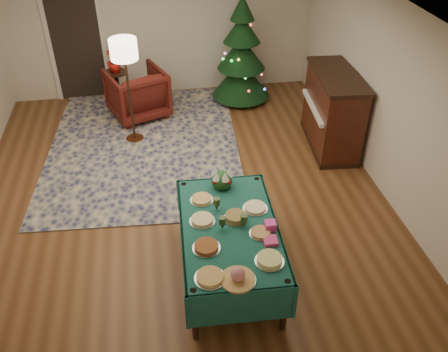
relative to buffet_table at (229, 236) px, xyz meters
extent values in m
plane|color=#593319|center=(-0.44, 1.74, -0.61)|extent=(7.00, 7.00, 0.00)
plane|color=white|center=(-0.44, 1.74, 2.09)|extent=(7.00, 7.00, 0.00)
plane|color=beige|center=(-0.44, 5.24, 0.74)|extent=(6.00, 0.00, 6.00)
plane|color=beige|center=(-0.44, -1.76, 0.74)|extent=(6.00, 0.00, 6.00)
plane|color=beige|center=(2.56, 1.74, 0.74)|extent=(0.00, 7.00, 7.00)
cube|color=black|center=(-2.04, 5.23, 0.41)|extent=(0.92, 0.02, 2.04)
cube|color=silver|center=(-2.54, 5.22, 0.44)|extent=(0.08, 0.04, 2.14)
cube|color=silver|center=(-1.54, 5.22, 0.44)|extent=(0.08, 0.04, 2.14)
cube|color=#131A47|center=(-0.93, 3.14, -0.60)|extent=(3.50, 4.42, 0.02)
cylinder|color=black|center=(-0.51, -0.85, -0.23)|extent=(0.07, 0.07, 0.76)
cylinder|color=black|center=(-0.43, 0.90, -0.23)|extent=(0.07, 0.07, 0.76)
cylinder|color=black|center=(0.43, -0.90, -0.23)|extent=(0.07, 0.07, 0.76)
cylinder|color=black|center=(0.51, 0.85, -0.23)|extent=(0.07, 0.07, 0.76)
cube|color=#17514B|center=(0.00, 0.00, 0.13)|extent=(1.19, 1.96, 0.04)
cube|color=#17514B|center=(0.04, 0.95, -0.09)|extent=(1.14, 0.08, 0.47)
cube|color=#17514B|center=(-0.04, -0.95, -0.09)|extent=(1.14, 0.08, 0.47)
cube|color=#17514B|center=(0.54, -0.02, -0.09)|extent=(0.12, 1.94, 0.47)
cube|color=#17514B|center=(-0.54, 0.02, -0.09)|extent=(0.12, 1.94, 0.47)
cylinder|color=silver|center=(-0.33, -0.73, 0.16)|extent=(0.32, 0.32, 0.01)
cylinder|color=tan|center=(-0.33, -0.73, 0.18)|extent=(0.27, 0.27, 0.04)
cylinder|color=silver|center=(-0.06, -0.80, 0.16)|extent=(0.37, 0.37, 0.01)
sphere|color=#CC727A|center=(-0.06, -0.80, 0.24)|extent=(0.15, 0.15, 0.15)
cylinder|color=silver|center=(0.32, -0.61, 0.16)|extent=(0.31, 0.31, 0.01)
cylinder|color=#D8D172|center=(0.32, -0.61, 0.19)|extent=(0.27, 0.27, 0.05)
cylinder|color=silver|center=(-0.31, -0.30, 0.16)|extent=(0.31, 0.31, 0.01)
cylinder|color=brown|center=(-0.31, -0.30, 0.18)|extent=(0.26, 0.26, 0.04)
cylinder|color=silver|center=(0.32, -0.18, 0.16)|extent=(0.26, 0.26, 0.01)
cylinder|color=#B2844C|center=(0.32, -0.18, 0.18)|extent=(0.22, 0.22, 0.03)
cylinder|color=silver|center=(-0.29, 0.14, 0.16)|extent=(0.30, 0.30, 0.01)
cylinder|color=#D8BF7F|center=(-0.29, 0.14, 0.18)|extent=(0.25, 0.25, 0.04)
cylinder|color=silver|center=(0.09, 0.11, 0.16)|extent=(0.28, 0.28, 0.01)
cylinder|color=maroon|center=(0.09, 0.11, 0.19)|extent=(0.24, 0.24, 0.06)
cylinder|color=silver|center=(0.36, 0.26, 0.16)|extent=(0.30, 0.30, 0.01)
cylinder|color=#F2EACC|center=(0.36, 0.26, 0.18)|extent=(0.26, 0.26, 0.03)
cylinder|color=silver|center=(-0.25, 0.53, 0.16)|extent=(0.28, 0.28, 0.01)
cylinder|color=tan|center=(-0.25, 0.53, 0.18)|extent=(0.24, 0.24, 0.03)
cone|color=#2D471E|center=(-0.10, 0.31, 0.20)|extent=(0.07, 0.07, 0.09)
cylinder|color=#2D471E|center=(-0.10, 0.31, 0.28)|extent=(0.08, 0.08, 0.09)
cone|color=#2D471E|center=(0.16, -0.03, 0.20)|extent=(0.07, 0.07, 0.09)
cylinder|color=#2D471E|center=(0.16, -0.03, 0.28)|extent=(0.08, 0.08, 0.09)
cone|color=#2D471E|center=(-0.09, -0.03, 0.20)|extent=(0.07, 0.07, 0.09)
cylinder|color=#2D471E|center=(-0.09, -0.03, 0.28)|extent=(0.08, 0.08, 0.09)
cube|color=#DC3D7C|center=(0.40, -0.32, 0.17)|extent=(0.16, 0.16, 0.04)
cube|color=#E940A2|center=(0.45, -0.11, 0.20)|extent=(0.13, 0.13, 0.10)
sphere|color=#1E4C1E|center=(0.04, 0.75, 0.25)|extent=(0.26, 0.26, 0.26)
cone|color=white|center=(0.13, 0.75, 0.37)|extent=(0.10, 0.10, 0.12)
cone|color=white|center=(0.07, 0.84, 0.37)|extent=(0.10, 0.10, 0.12)
cone|color=white|center=(-0.03, 0.81, 0.37)|extent=(0.10, 0.10, 0.12)
cone|color=white|center=(-0.03, 0.70, 0.37)|extent=(0.10, 0.10, 0.12)
cone|color=white|center=(0.07, 0.67, 0.37)|extent=(0.10, 0.10, 0.12)
sphere|color=#B20C0F|center=(0.13, 0.82, 0.29)|extent=(0.07, 0.07, 0.07)
sphere|color=#B20C0F|center=(-0.02, 0.85, 0.29)|extent=(0.07, 0.07, 0.07)
sphere|color=#B20C0F|center=(-0.05, 0.69, 0.29)|extent=(0.07, 0.07, 0.07)
sphere|color=#B20C0F|center=(0.10, 0.66, 0.29)|extent=(0.07, 0.07, 0.07)
imported|color=#521711|center=(-0.99, 4.26, -0.10)|extent=(1.24, 1.20, 1.00)
cylinder|color=#A57F3F|center=(-1.09, 3.37, -0.59)|extent=(0.31, 0.31, 0.03)
cylinder|color=black|center=(-1.09, 3.37, 0.22)|extent=(0.04, 0.04, 1.65)
cylinder|color=#FFEABF|center=(-1.09, 3.37, 1.04)|extent=(0.44, 0.44, 0.33)
cylinder|color=black|center=(-1.35, 4.60, -0.58)|extent=(0.39, 0.39, 0.04)
cylinder|color=black|center=(-1.35, 4.60, -0.23)|extent=(0.09, 0.09, 0.71)
cylinder|color=black|center=(-1.35, 4.60, 0.15)|extent=(0.43, 0.43, 0.03)
imported|color=#B5140C|center=(-1.35, 4.60, 0.29)|extent=(0.26, 0.46, 0.26)
cylinder|color=black|center=(1.06, 4.60, -0.52)|extent=(0.12, 0.12, 0.17)
cone|color=black|center=(1.06, 4.60, -0.14)|extent=(1.27, 1.27, 0.73)
cone|color=black|center=(1.06, 4.60, 0.38)|extent=(1.04, 1.04, 0.62)
cone|color=black|center=(1.06, 4.60, 0.85)|extent=(0.78, 0.78, 0.52)
cone|color=black|center=(1.06, 4.60, 1.24)|extent=(0.51, 0.51, 0.47)
cube|color=black|center=(2.22, 2.63, -0.56)|extent=(0.79, 1.55, 0.08)
cube|color=#33130C|center=(2.22, 2.63, 0.05)|extent=(0.76, 1.53, 1.23)
cube|color=black|center=(2.22, 2.63, 0.68)|extent=(0.81, 1.57, 0.05)
cube|color=white|center=(1.90, 2.66, 0.13)|extent=(0.24, 1.27, 0.06)
camera|label=1|loc=(-0.73, -3.97, 3.78)|focal=38.00mm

